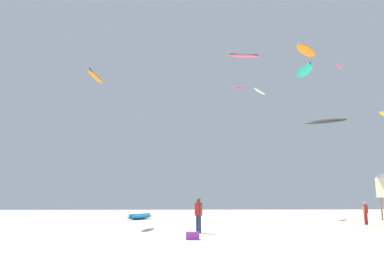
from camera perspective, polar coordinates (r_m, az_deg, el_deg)
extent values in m
plane|color=beige|center=(14.53, 3.83, -16.94)|extent=(120.00, 120.00, 0.00)
cylinder|color=navy|center=(21.11, 1.09, -13.75)|extent=(0.16, 0.16, 0.88)
cylinder|color=navy|center=(21.28, 0.80, -13.72)|extent=(0.16, 0.16, 0.88)
cylinder|color=#B21E23|center=(21.16, 0.93, -11.66)|extent=(0.40, 0.40, 0.66)
cylinder|color=brown|center=(20.96, 1.28, -11.74)|extent=(0.12, 0.12, 0.61)
cylinder|color=brown|center=(21.37, 0.60, -11.72)|extent=(0.12, 0.12, 0.61)
sphere|color=brown|center=(21.16, 0.93, -10.43)|extent=(0.24, 0.24, 0.24)
cylinder|color=#B21E23|center=(30.72, 23.43, -11.99)|extent=(0.14, 0.14, 0.77)
cylinder|color=#B21E23|center=(30.87, 23.59, -11.96)|extent=(0.14, 0.14, 0.77)
cylinder|color=#B21E23|center=(30.78, 23.42, -10.72)|extent=(0.35, 0.35, 0.58)
cylinder|color=tan|center=(30.60, 23.23, -10.78)|extent=(0.10, 0.10, 0.53)
cylinder|color=tan|center=(30.96, 23.61, -10.74)|extent=(0.10, 0.10, 0.53)
sphere|color=tan|center=(30.77, 23.36, -9.98)|extent=(0.21, 0.21, 0.21)
ellipsoid|color=blue|center=(36.76, -7.44, -12.61)|extent=(2.72, 4.24, 0.48)
cylinder|color=#19B29E|center=(36.75, -7.44, -12.32)|extent=(1.68, 3.54, 0.18)
cylinder|color=#8C704C|center=(38.37, 25.37, -10.53)|extent=(0.14, 0.14, 1.90)
cube|color=purple|center=(17.72, 0.08, -15.28)|extent=(0.56, 0.36, 0.32)
ellipsoid|color=white|center=(42.75, 9.60, 4.95)|extent=(2.19, 2.70, 0.62)
ellipsoid|color=#19B29E|center=(31.65, 15.68, 7.61)|extent=(1.01, 3.12, 0.56)
cylinder|color=purple|center=(31.70, 15.66, 7.85)|extent=(0.22, 2.85, 0.14)
ellipsoid|color=#E5598C|center=(58.66, 20.24, 7.97)|extent=(1.89, 2.39, 0.54)
cylinder|color=green|center=(58.69, 20.23, 8.07)|extent=(1.28, 1.91, 0.11)
ellipsoid|color=#E5598C|center=(49.25, 7.44, 9.91)|extent=(3.70, 1.16, 0.53)
cylinder|color=#2D2D33|center=(49.30, 7.43, 10.09)|extent=(3.39, 0.24, 0.16)
ellipsoid|color=#2D2D33|center=(43.81, 18.43, 0.70)|extent=(4.32, 3.32, 0.74)
ellipsoid|color=#E5598C|center=(51.88, 6.67, 5.53)|extent=(2.17, 1.09, 0.46)
ellipsoid|color=orange|center=(38.32, 15.94, 10.33)|extent=(3.25, 3.54, 0.57)
cylinder|color=white|center=(38.38, 15.93, 10.56)|extent=(2.35, 2.71, 0.16)
ellipsoid|color=orange|center=(30.51, -13.62, 6.92)|extent=(1.22, 3.09, 0.69)
cylinder|color=blue|center=(30.55, -13.61, 7.16)|extent=(0.45, 2.77, 0.13)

